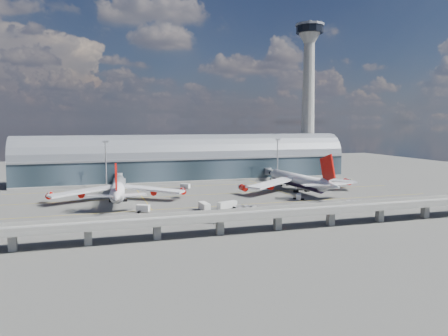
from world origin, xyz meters
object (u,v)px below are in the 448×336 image
object	(u,v)px
floodlight_mast_left	(106,163)
service_truck_0	(204,207)
service_truck_1	(143,208)
floodlight_mast_right	(278,159)
service_truck_4	(273,180)
cargo_train_2	(357,202)
service_truck_2	(227,205)
airliner_left	(118,189)
control_tower	(308,98)
cargo_train_0	(246,208)
service_truck_5	(185,186)
airliner_right	(299,181)
cargo_train_1	(227,219)
service_truck_3	(299,197)

from	to	relation	value
floodlight_mast_left	service_truck_0	size ratio (longest dim) A/B	3.15
service_truck_1	floodlight_mast_right	bearing A→B (deg)	-24.34
service_truck_1	service_truck_4	distance (m)	103.93
service_truck_1	cargo_train_2	xyz separation A→B (m)	(90.69, -11.53, -0.64)
floodlight_mast_left	service_truck_2	distance (m)	85.52
floodlight_mast_left	service_truck_4	world-z (taller)	floodlight_mast_left
airliner_left	service_truck_4	xyz separation A→B (m)	(90.91, 34.25, -4.18)
control_tower	airliner_left	size ratio (longest dim) A/B	1.58
service_truck_1	cargo_train_0	xyz separation A→B (m)	(40.63, -7.98, -0.53)
service_truck_5	cargo_train_0	size ratio (longest dim) A/B	0.62
floodlight_mast_left	cargo_train_0	distance (m)	92.84
airliner_left	service_truck_2	distance (m)	52.37
airliner_right	service_truck_2	size ratio (longest dim) A/B	7.68
floodlight_mast_right	cargo_train_0	size ratio (longest dim) A/B	3.04
floodlight_mast_right	airliner_right	distance (m)	40.99
airliner_right	service_truck_0	world-z (taller)	airliner_right
airliner_left	cargo_train_2	xyz separation A→B (m)	(98.33, -39.47, -4.81)
service_truck_5	cargo_train_1	bearing A→B (deg)	-136.28
airliner_left	cargo_train_2	bearing A→B (deg)	-16.82
service_truck_3	cargo_train_1	distance (m)	55.41
service_truck_1	service_truck_3	bearing A→B (deg)	-56.30
service_truck_0	cargo_train_1	size ratio (longest dim) A/B	0.59
service_truck_1	service_truck_0	bearing A→B (deg)	-73.22
floodlight_mast_right	cargo_train_2	world-z (taller)	floodlight_mast_right
cargo_train_1	floodlight_mast_right	bearing A→B (deg)	-11.83
airliner_right	cargo_train_1	world-z (taller)	airliner_right
service_truck_3	floodlight_mast_left	bearing A→B (deg)	174.29
floodlight_mast_right	airliner_left	size ratio (longest dim) A/B	0.39
service_truck_5	floodlight_mast_left	bearing A→B (deg)	117.87
service_truck_2	control_tower	bearing A→B (deg)	-60.53
service_truck_5	service_truck_3	bearing A→B (deg)	-93.08
service_truck_0	service_truck_4	world-z (taller)	service_truck_0
service_truck_1	cargo_train_2	bearing A→B (deg)	-69.02
service_truck_1	service_truck_2	world-z (taller)	service_truck_2
floodlight_mast_right	cargo_train_1	distance (m)	112.92
airliner_right	service_truck_3	bearing A→B (deg)	-121.08
service_truck_2	airliner_left	bearing A→B (deg)	34.37
floodlight_mast_left	service_truck_2	world-z (taller)	floodlight_mast_left
airliner_left	service_truck_2	bearing A→B (deg)	-32.13
airliner_left	control_tower	bearing A→B (deg)	32.44
control_tower	floodlight_mast_right	distance (m)	58.76
control_tower	floodlight_mast_left	world-z (taller)	control_tower
airliner_right	service_truck_5	size ratio (longest dim) A/B	12.90
airliner_left	service_truck_1	xyz separation A→B (m)	(7.65, -27.94, -4.17)
service_truck_3	service_truck_4	distance (m)	56.46
airliner_right	service_truck_5	xyz separation A→B (m)	(-54.01, 26.94, -4.24)
floodlight_mast_left	service_truck_3	xyz separation A→B (m)	(82.86, -61.28, -12.33)
cargo_train_0	service_truck_3	bearing A→B (deg)	-79.29
floodlight_mast_left	airliner_left	bearing A→B (deg)	-85.30
control_tower	cargo_train_2	size ratio (longest dim) A/B	10.29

